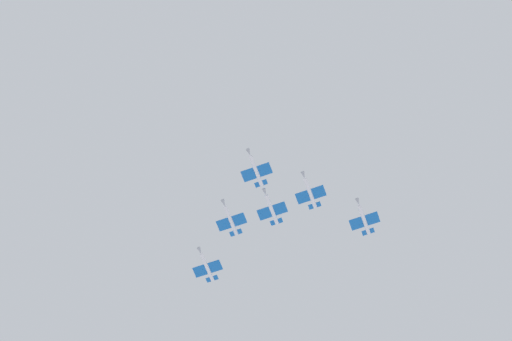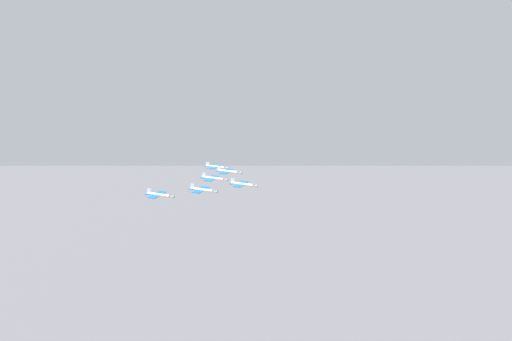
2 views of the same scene
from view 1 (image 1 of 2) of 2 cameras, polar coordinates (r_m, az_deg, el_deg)
name	(u,v)px [view 1 (image 1 of 2)]	position (r m, az deg, el deg)	size (l,w,h in m)	color
jet_lead	(256,170)	(223.91, -0.02, 0.06)	(9.30, 12.35, 2.56)	white
jet_port_inner	(310,192)	(228.13, 3.97, -1.60)	(9.30, 12.35, 2.56)	white
jet_starboard_inner	(231,220)	(230.31, -1.88, -3.62)	(9.30, 12.35, 2.56)	white
jet_port_outer	(271,209)	(229.99, 1.13, -2.81)	(9.30, 12.35, 2.56)	white
jet_starboard_outer	(364,219)	(230.73, 7.90, -3.51)	(9.30, 12.35, 2.56)	white
jet_center_rear	(207,266)	(238.21, -3.64, -7.03)	(9.30, 12.35, 2.56)	white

